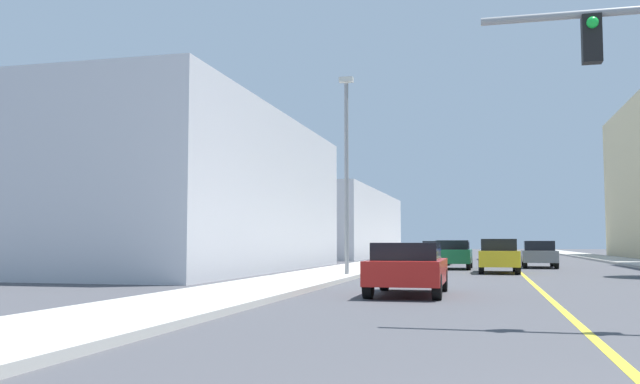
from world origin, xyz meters
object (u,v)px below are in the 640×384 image
at_px(car_green, 453,254).
at_px(car_blue, 492,250).
at_px(street_lamp, 346,164).
at_px(car_yellow, 499,256).
at_px(car_gray, 539,254).
at_px(car_red, 408,267).
at_px(car_silver, 437,252).

distance_m(car_green, car_blue, 20.21).
distance_m(street_lamp, car_yellow, 9.09).
height_order(car_green, car_gray, car_green).
bearing_deg(car_red, street_lamp, 111.93).
bearing_deg(car_gray, car_silver, 147.31).
bearing_deg(car_blue, car_red, -95.74).
relative_size(car_silver, car_yellow, 1.11).
bearing_deg(street_lamp, car_green, 69.99).
bearing_deg(car_green, car_gray, 34.19).
relative_size(street_lamp, car_blue, 1.68).
height_order(car_silver, car_gray, car_silver).
bearing_deg(car_blue, car_green, -98.02).
height_order(street_lamp, car_yellow, street_lamp).
xyz_separation_m(car_green, car_blue, (2.10, 20.10, -0.05)).
xyz_separation_m(car_green, car_red, (-0.35, -17.85, -0.05)).
xyz_separation_m(street_lamp, car_red, (3.28, -7.90, -3.74)).
bearing_deg(car_red, car_yellow, 78.92).
bearing_deg(car_silver, car_yellow, 109.86).
height_order(street_lamp, car_green, street_lamp).
relative_size(car_gray, car_red, 1.15).
distance_m(car_silver, car_blue, 13.60).
relative_size(car_green, car_yellow, 0.94).
relative_size(car_gray, car_yellow, 1.11).
distance_m(street_lamp, car_red, 9.34).
distance_m(car_green, car_gray, 5.37).
bearing_deg(car_green, street_lamp, -109.56).
relative_size(street_lamp, car_silver, 1.68).
distance_m(car_gray, car_red, 21.38).
distance_m(street_lamp, car_silver, 17.44).
bearing_deg(street_lamp, car_blue, 79.21).
bearing_deg(car_yellow, car_gray, 72.28).
relative_size(car_silver, car_red, 1.16).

